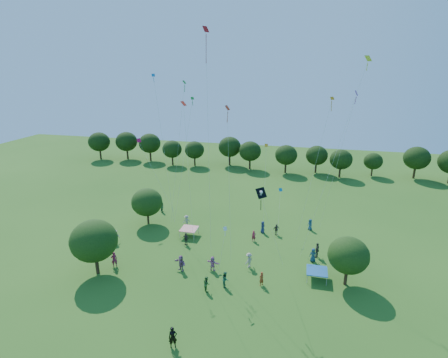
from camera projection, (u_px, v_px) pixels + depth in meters
The scene contains 38 objects.
near_tree_west at pixel (94, 241), 37.94m from camera, with size 5.10×5.10×6.36m.
near_tree_north at pixel (147, 202), 50.39m from camera, with size 4.46×4.46×5.41m.
near_tree_east at pixel (348, 255), 36.14m from camera, with size 4.23×4.23×5.40m.
treeline at pixel (259, 151), 77.03m from camera, with size 88.01×8.77×6.77m.
tent_red_stripe at pixel (189, 229), 47.47m from camera, with size 2.20×2.20×1.10m.
tent_blue at pixel (317, 271), 37.78m from camera, with size 2.20×2.20×1.10m.
man_in_black at pixel (173, 337), 28.65m from camera, with size 0.72×0.46×1.93m, color black.
crowd_person_0 at pixel (263, 227), 48.40m from camera, with size 0.83×0.45×1.69m, color #1A244C.
crowd_person_1 at pixel (254, 236), 46.08m from camera, with size 0.56×0.36×1.50m, color maroon.
crowd_person_2 at pixel (225, 279), 36.65m from camera, with size 0.85×0.46×1.72m, color #2A6242.
crowd_person_3 at pixel (187, 221), 50.35m from camera, with size 1.12×0.50×1.71m, color #B09D8D.
crowd_person_4 at pixel (186, 239), 45.18m from camera, with size 0.98×0.45×1.67m, color #38322D.
crowd_person_5 at pixel (181, 263), 39.50m from camera, with size 1.73×0.62×1.85m, color #8A507B.
crowd_person_6 at pixel (310, 224), 49.28m from camera, with size 0.80×0.43×1.62m, color navy.
crowd_person_7 at pixel (114, 259), 40.26m from camera, with size 0.68×0.44×1.83m, color maroon.
crowd_person_8 at pixel (163, 207), 55.33m from camera, with size 0.78×0.42×1.57m, color #214D30.
crowd_person_9 at pixel (249, 260), 40.08m from camera, with size 1.19×0.53×1.82m, color #A69585.
crowd_person_10 at pixel (317, 250), 42.19m from camera, with size 1.12×0.51×1.90m, color #48433A.
crowd_person_11 at pixel (213, 263), 39.51m from camera, with size 1.61×0.58×1.73m, color #AC649C.
crowd_person_12 at pixel (313, 255), 41.29m from camera, with size 0.85×0.46×1.71m, color navy.
crowd_person_13 at pixel (261, 279), 36.82m from camera, with size 0.60×0.38×1.59m, color #98381B.
crowd_person_14 at pixel (207, 284), 35.96m from camera, with size 0.80×0.43×1.62m, color #2B5A26.
crowd_person_15 at pixel (115, 236), 45.77m from camera, with size 1.19×0.53×1.82m, color tan.
crowd_person_16 at pixel (276, 229), 47.82m from camera, with size 0.94×0.43×1.61m, color #413B34.
pirate_kite at pixel (262, 195), 33.18m from camera, with size 2.89×3.63×9.84m.
red_high_kite at pixel (207, 76), 37.67m from camera, with size 1.39×3.24×24.87m.
small_kite_0 at pixel (228, 140), 37.03m from camera, with size 1.24×2.67×16.95m.
small_kite_1 at pixel (186, 138), 37.49m from camera, with size 0.51×2.25×17.41m.
small_kite_2 at pixel (353, 102), 35.82m from camera, with size 5.55×2.84×21.87m.
small_kite_3 at pixel (186, 140), 44.58m from camera, with size 3.52×0.68×17.23m.
small_kite_4 at pixel (160, 125), 45.03m from camera, with size 2.21×0.49×19.92m.
small_kite_5 at pixel (348, 125), 40.89m from camera, with size 2.74×2.64×18.23m.
small_kite_6 at pixel (224, 237), 35.14m from camera, with size 0.88×0.64×5.56m.
small_kite_7 at pixel (280, 197), 47.07m from camera, with size 0.54×4.38×5.00m.
small_kite_8 at pixel (145, 153), 51.51m from camera, with size 6.24×2.24×10.64m.
small_kite_9 at pixel (321, 143), 39.39m from camera, with size 2.99×0.44×17.69m.
small_kite_10 at pixel (265, 169), 44.73m from camera, with size 0.57×3.11×11.37m.
small_kite_11 at pixel (181, 122), 44.42m from camera, with size 2.62×0.99×19.14m.
Camera 1 is at (7.86, -19.47, 22.27)m, focal length 28.00 mm.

